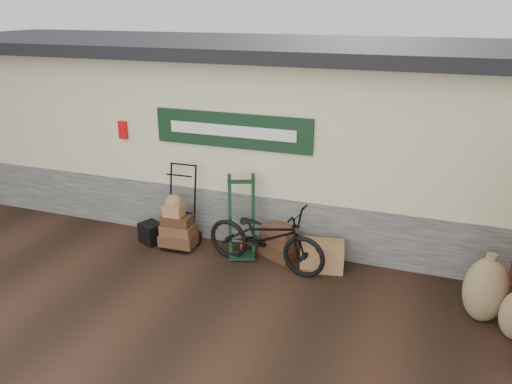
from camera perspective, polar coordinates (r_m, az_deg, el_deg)
ground at (r=7.62m, az=-3.21°, el=-9.24°), size 80.00×80.00×0.00m
station_building at (r=9.44m, az=3.09°, el=7.28°), size 14.40×4.10×3.20m
porter_trolley at (r=8.27m, az=-8.60°, el=-1.56°), size 0.72×0.55×1.40m
green_barrow at (r=7.86m, az=-1.65°, el=-2.82°), size 0.60×0.55×1.33m
suitcase_stack at (r=7.97m, az=2.67°, el=-5.60°), size 0.71×0.60×0.54m
wicker_hamper at (r=7.72m, az=7.57°, el=-7.21°), size 0.71×0.53×0.42m
black_trunk at (r=8.63m, az=-11.88°, el=-4.60°), size 0.44×0.42×0.35m
bicycle at (r=7.53m, az=1.07°, el=-4.73°), size 0.92×2.01×1.13m
burlap_sack_left at (r=6.99m, az=24.77°, el=-10.11°), size 0.63×0.56×0.88m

